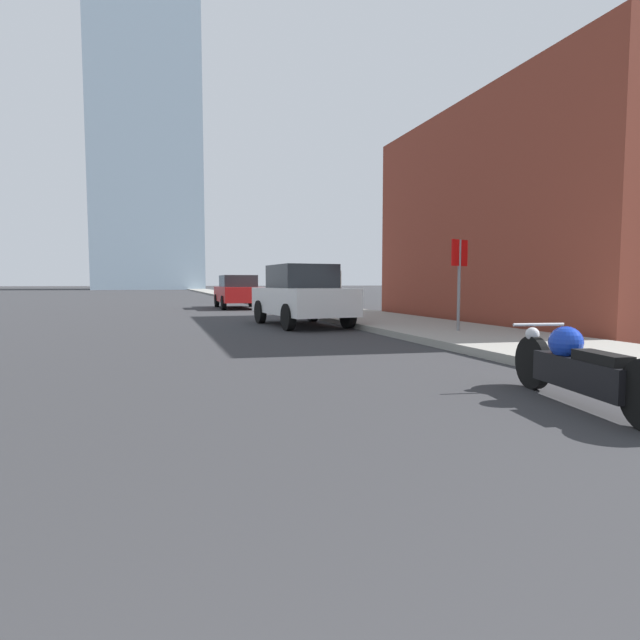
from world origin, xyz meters
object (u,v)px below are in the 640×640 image
parked_car_white (302,295)px  parked_car_red (238,291)px  stop_sign (459,269)px  pedestrian (336,287)px  motorcycle (578,367)px

parked_car_white → parked_car_red: (-0.22, 10.56, -0.07)m
stop_sign → pedestrian: (-0.24, 7.65, -0.49)m
parked_car_white → pedestrian: (2.36, 3.59, 0.20)m
parked_car_white → pedestrian: 4.30m
parked_car_white → stop_sign: size_ratio=2.08×
motorcycle → parked_car_red: 20.58m
motorcycle → pedestrian: pedestrian is taller
stop_sign → pedestrian: size_ratio=1.16×
motorcycle → stop_sign: size_ratio=1.13×
parked_car_red → pedestrian: pedestrian is taller
motorcycle → pedestrian: size_ratio=1.31×
parked_car_white → pedestrian: pedestrian is taller
parked_car_white → parked_car_red: size_ratio=0.96×
motorcycle → stop_sign: (2.54, 5.96, 1.18)m
stop_sign → pedestrian: 7.67m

